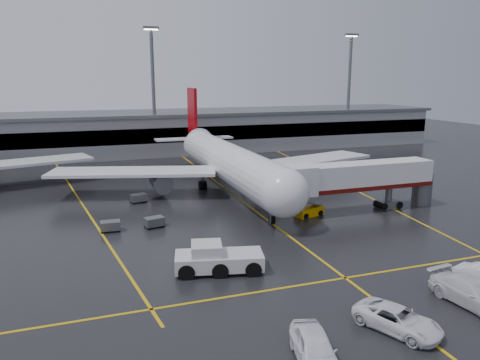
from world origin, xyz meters
name	(u,v)px	position (x,y,z in m)	size (l,w,h in m)	color
ground	(250,207)	(0.00, 0.00, 0.00)	(220.00, 220.00, 0.00)	black
apron_line_centre	(250,207)	(0.00, 0.00, 0.01)	(0.25, 90.00, 0.02)	gold
apron_line_stop	(345,278)	(0.00, -22.00, 0.01)	(60.00, 0.25, 0.02)	gold
apron_line_left	(80,201)	(-20.00, 10.00, 0.01)	(0.25, 70.00, 0.02)	gold
apron_line_right	(335,180)	(18.00, 10.00, 0.01)	(0.25, 70.00, 0.02)	gold
terminal	(174,131)	(0.00, 47.93, 4.32)	(122.00, 19.00, 8.60)	gray
light_mast_mid	(153,84)	(-5.00, 42.00, 14.47)	(3.00, 1.20, 25.45)	#595B60
light_mast_right	(349,83)	(40.00, 42.00, 14.47)	(3.00, 1.20, 25.45)	#595B60
main_airliner	(226,161)	(0.00, 9.70, 4.21)	(48.80, 45.60, 14.10)	silver
jet_bridge	(361,179)	(11.87, -6.00, 3.93)	(19.90, 3.40, 6.05)	silver
pushback_tractor	(217,260)	(-9.39, -17.31, 1.03)	(7.70, 4.54, 2.58)	silver
belt_loader	(309,211)	(5.22, -5.76, 0.54)	(3.71, 2.39, 2.18)	#D39600
service_van_a	(398,319)	(-1.13, -29.88, 0.77)	(2.57, 5.57, 1.55)	white
service_van_b	(474,293)	(6.03, -28.89, 0.94)	(2.62, 6.45, 1.87)	silver
service_van_d	(315,349)	(-7.73, -31.22, 0.91)	(2.15, 5.35, 1.82)	white
baggage_cart_a	(154,222)	(-12.49, -4.08, 0.63)	(2.24, 1.71, 1.12)	#595B60
baggage_cart_b	(110,226)	(-17.04, -3.94, 0.63)	(2.05, 1.37, 1.12)	#595B60
baggage_cart_c	(138,198)	(-12.84, 6.68, 0.63)	(2.24, 1.71, 1.12)	#595B60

